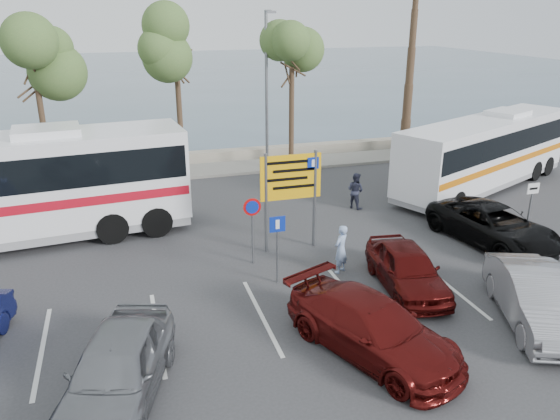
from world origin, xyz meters
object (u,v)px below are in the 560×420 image
object	(u,v)px
suv_black	(493,225)
car_silver_a	(117,369)
street_lamp_right	(267,83)
direction_sign	(291,185)
pedestrian_far	(355,191)
coach_bus_right	(485,155)
pedestrian_near	(341,249)
car_red	(407,268)
car_silver_b	(536,298)
car_maroon	(372,328)

from	to	relation	value
suv_black	car_silver_a	bearing A→B (deg)	-169.47
suv_black	street_lamp_right	bearing A→B (deg)	103.88
direction_sign	pedestrian_far	world-z (taller)	direction_sign
coach_bus_right	pedestrian_near	xyz separation A→B (m)	(-10.04, -6.40, -0.84)
car_red	suv_black	distance (m)	5.30
pedestrian_far	car_red	bearing A→B (deg)	136.42
car_red	car_silver_b	size ratio (longest dim) A/B	0.89
direction_sign	suv_black	world-z (taller)	direction_sign
suv_black	car_maroon	bearing A→B (deg)	-155.51
pedestrian_near	car_red	bearing A→B (deg)	96.73
pedestrian_near	car_silver_b	bearing A→B (deg)	96.19
suv_black	pedestrian_near	world-z (taller)	pedestrian_near
direction_sign	street_lamp_right	bearing A→B (deg)	79.06
street_lamp_right	car_maroon	distance (m)	17.57
car_silver_a	street_lamp_right	bearing A→B (deg)	82.23
coach_bus_right	pedestrian_far	bearing A→B (deg)	-173.31
street_lamp_right	car_silver_a	bearing A→B (deg)	-115.49
car_red	coach_bus_right	bearing A→B (deg)	50.78
car_maroon	car_red	xyz separation A→B (m)	(2.50, 2.75, -0.02)
direction_sign	pedestrian_near	size ratio (longest dim) A/B	2.19
car_maroon	suv_black	xyz separation A→B (m)	(7.30, 5.00, -0.00)
direction_sign	car_red	world-z (taller)	direction_sign
car_silver_b	pedestrian_near	size ratio (longest dim) A/B	2.80
coach_bus_right	pedestrian_near	distance (m)	11.94
street_lamp_right	car_silver_b	distance (m)	17.69
car_silver_a	car_maroon	xyz separation A→B (m)	(6.11, 0.00, -0.07)
coach_bus_right	suv_black	size ratio (longest dim) A/B	2.22
car_silver_b	pedestrian_near	xyz separation A→B (m)	(-3.90, 4.42, 0.06)
car_red	pedestrian_near	world-z (taller)	pedestrian_near
pedestrian_near	pedestrian_far	distance (m)	6.34
car_maroon	pedestrian_far	bearing A→B (deg)	45.25
car_red	suv_black	world-z (taller)	suv_black
pedestrian_far	pedestrian_near	bearing A→B (deg)	119.84
car_silver_b	pedestrian_near	bearing A→B (deg)	152.33
car_maroon	car_silver_b	bearing A→B (deg)	-22.88
coach_bus_right	car_silver_a	xyz separation A→B (m)	(-17.15, -10.82, -0.87)
direction_sign	pedestrian_near	xyz separation A→B (m)	(1.00, -2.27, -1.61)
car_red	car_silver_b	bearing A→B (deg)	-41.53
car_silver_a	car_silver_b	world-z (taller)	car_silver_a
street_lamp_right	suv_black	size ratio (longest dim) A/B	1.55
car_silver_a	suv_black	xyz separation A→B (m)	(13.41, 5.00, -0.07)
direction_sign	suv_black	distance (m)	7.68
pedestrian_near	pedestrian_far	world-z (taller)	pedestrian_near
street_lamp_right	car_red	size ratio (longest dim) A/B	1.96
car_silver_a	suv_black	distance (m)	14.32
direction_sign	car_red	size ratio (longest dim) A/B	0.88
street_lamp_right	coach_bus_right	xyz separation A→B (m)	(9.04, -6.20, -2.94)
car_red	pedestrian_near	distance (m)	2.25
direction_sign	car_silver_a	bearing A→B (deg)	-132.41
car_red	street_lamp_right	bearing A→B (deg)	99.41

